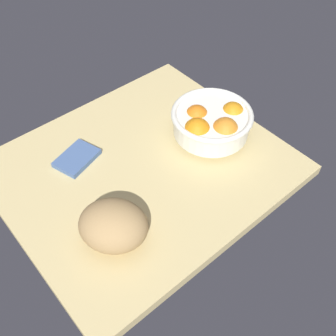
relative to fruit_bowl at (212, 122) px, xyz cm
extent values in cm
cube|color=#D6BF7F|center=(-21.71, 3.97, -7.03)|extent=(72.80, 63.66, 3.00)
cylinder|color=white|center=(0.38, 0.44, -4.75)|extent=(10.15, 10.15, 1.57)
cylinder|color=white|center=(0.38, 0.44, -0.80)|extent=(21.27, 21.27, 6.33)
torus|color=white|center=(0.38, 0.44, 2.37)|extent=(22.87, 22.87, 1.60)
sphere|color=orange|center=(6.50, -1.64, 0.68)|extent=(6.64, 6.64, 6.64)
sphere|color=orange|center=(-0.41, -5.36, 0.82)|extent=(7.42, 7.42, 7.42)
sphere|color=orange|center=(-2.07, 4.19, 0.68)|extent=(6.63, 6.63, 6.63)
sphere|color=orange|center=(-6.28, -0.60, 0.82)|extent=(7.44, 7.44, 7.44)
ellipsoid|color=tan|center=(-40.50, -9.84, -0.44)|extent=(20.19, 20.73, 10.18)
cube|color=#486599|center=(-34.13, 17.01, -4.77)|extent=(13.22, 11.05, 1.52)
camera|label=1|loc=(-63.25, -55.16, 74.24)|focal=42.52mm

